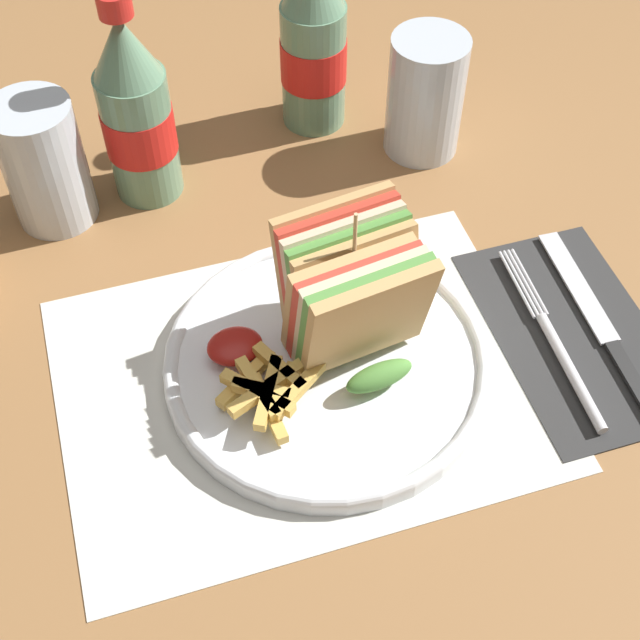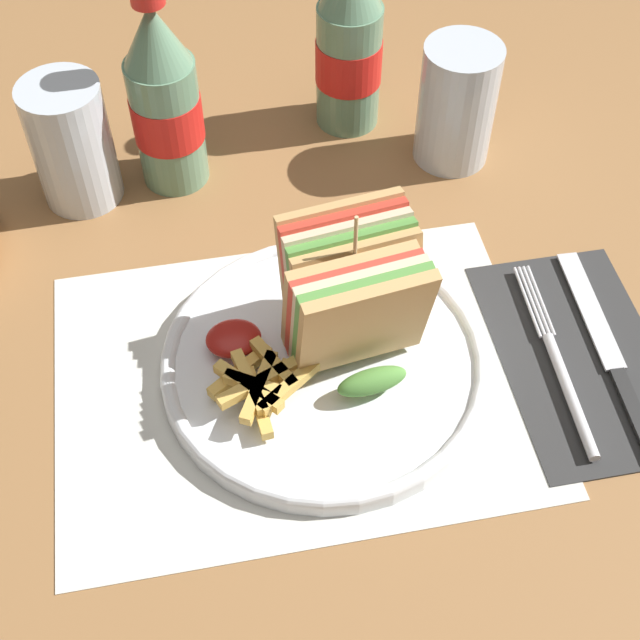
# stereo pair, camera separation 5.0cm
# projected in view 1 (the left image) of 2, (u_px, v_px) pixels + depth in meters

# --- Properties ---
(ground_plane) EXTENTS (4.00, 4.00, 0.00)m
(ground_plane) POSITION_uv_depth(u_px,v_px,m) (297.00, 368.00, 0.72)
(ground_plane) COLOR olive
(placemat) EXTENTS (0.38, 0.29, 0.00)m
(placemat) POSITION_uv_depth(u_px,v_px,m) (306.00, 380.00, 0.71)
(placemat) COLOR silver
(placemat) RESTS_ON ground_plane
(plate_main) EXTENTS (0.26, 0.26, 0.02)m
(plate_main) POSITION_uv_depth(u_px,v_px,m) (327.00, 362.00, 0.71)
(plate_main) COLOR white
(plate_main) RESTS_ON ground_plane
(club_sandwich) EXTENTS (0.11, 0.13, 0.14)m
(club_sandwich) POSITION_uv_depth(u_px,v_px,m) (353.00, 294.00, 0.68)
(club_sandwich) COLOR tan
(club_sandwich) RESTS_ON plate_main
(fries_pile) EXTENTS (0.09, 0.08, 0.02)m
(fries_pile) POSITION_uv_depth(u_px,v_px,m) (269.00, 389.00, 0.67)
(fries_pile) COLOR gold
(fries_pile) RESTS_ON plate_main
(ketchup_blob) EXTENTS (0.04, 0.04, 0.02)m
(ketchup_blob) POSITION_uv_depth(u_px,v_px,m) (235.00, 346.00, 0.70)
(ketchup_blob) COLOR maroon
(ketchup_blob) RESTS_ON plate_main
(napkin) EXTENTS (0.13, 0.22, 0.00)m
(napkin) POSITION_uv_depth(u_px,v_px,m) (574.00, 332.00, 0.74)
(napkin) COLOR #2D2D2D
(napkin) RESTS_ON ground_plane
(fork) EXTENTS (0.02, 0.19, 0.01)m
(fork) POSITION_uv_depth(u_px,v_px,m) (560.00, 352.00, 0.72)
(fork) COLOR silver
(fork) RESTS_ON napkin
(knife) EXTENTS (0.02, 0.21, 0.00)m
(knife) POSITION_uv_depth(u_px,v_px,m) (601.00, 326.00, 0.74)
(knife) COLOR black
(knife) RESTS_ON napkin
(coke_bottle_near) EXTENTS (0.07, 0.07, 0.21)m
(coke_bottle_near) POSITION_uv_depth(u_px,v_px,m) (136.00, 113.00, 0.79)
(coke_bottle_near) COLOR slate
(coke_bottle_near) RESTS_ON ground_plane
(coke_bottle_far) EXTENTS (0.07, 0.07, 0.21)m
(coke_bottle_far) POSITION_uv_depth(u_px,v_px,m) (313.00, 44.00, 0.85)
(coke_bottle_far) COLOR slate
(coke_bottle_far) RESTS_ON ground_plane
(glass_near) EXTENTS (0.07, 0.07, 0.12)m
(glass_near) POSITION_uv_depth(u_px,v_px,m) (425.00, 103.00, 0.86)
(glass_near) COLOR silver
(glass_near) RESTS_ON ground_plane
(glass_far) EXTENTS (0.07, 0.07, 0.12)m
(glass_far) POSITION_uv_depth(u_px,v_px,m) (46.00, 170.00, 0.79)
(glass_far) COLOR silver
(glass_far) RESTS_ON ground_plane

